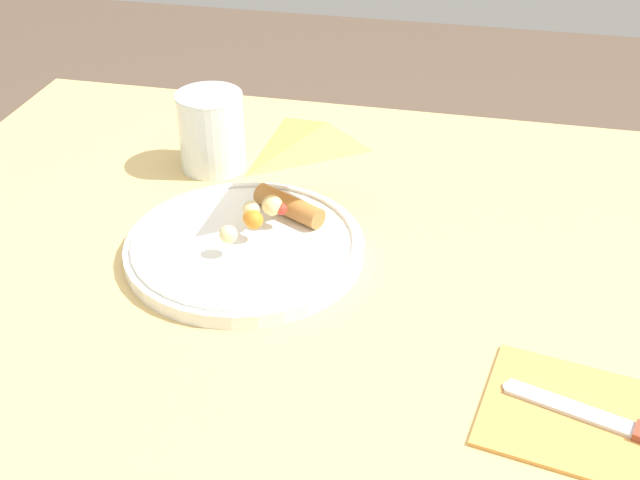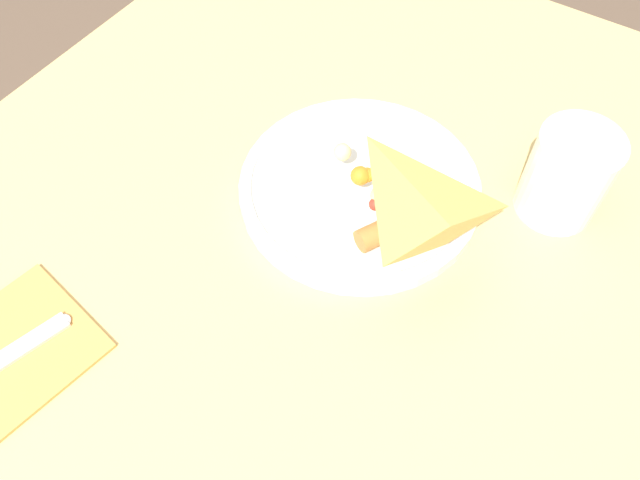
{
  "view_description": "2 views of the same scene",
  "coord_description": "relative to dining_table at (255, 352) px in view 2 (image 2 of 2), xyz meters",
  "views": [
    {
      "loc": [
        -0.05,
        0.67,
        1.22
      ],
      "look_at": [
        0.11,
        -0.04,
        0.74
      ],
      "focal_mm": 45.0,
      "sensor_mm": 36.0,
      "label": 1
    },
    {
      "loc": [
        -0.2,
        -0.21,
        1.26
      ],
      "look_at": [
        0.08,
        -0.03,
        0.77
      ],
      "focal_mm": 35.0,
      "sensor_mm": 36.0,
      "label": 2
    }
  ],
  "objects": [
    {
      "name": "milk_glass",
      "position": [
        0.28,
        -0.2,
        0.14
      ],
      "size": [
        0.08,
        0.08,
        0.1
      ],
      "color": "white",
      "rests_on": "dining_table"
    },
    {
      "name": "dining_table",
      "position": [
        0.0,
        0.0,
        0.0
      ],
      "size": [
        1.25,
        0.85,
        0.72
      ],
      "color": "#DBB770",
      "rests_on": "ground_plane"
    },
    {
      "name": "plate_pizza",
      "position": [
        0.18,
        -0.02,
        0.11
      ],
      "size": [
        0.26,
        0.26,
        0.05
      ],
      "color": "white",
      "rests_on": "dining_table"
    }
  ]
}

